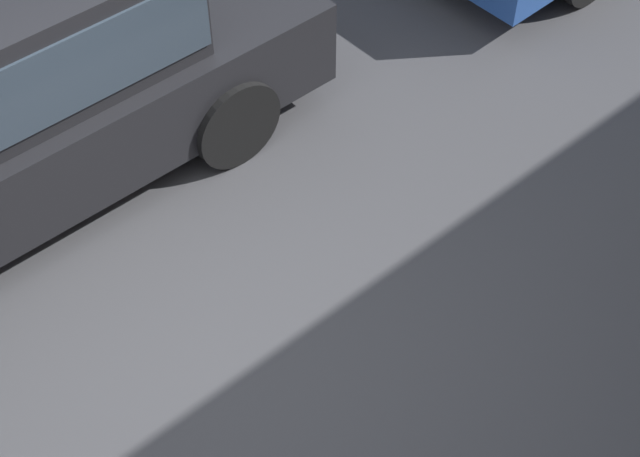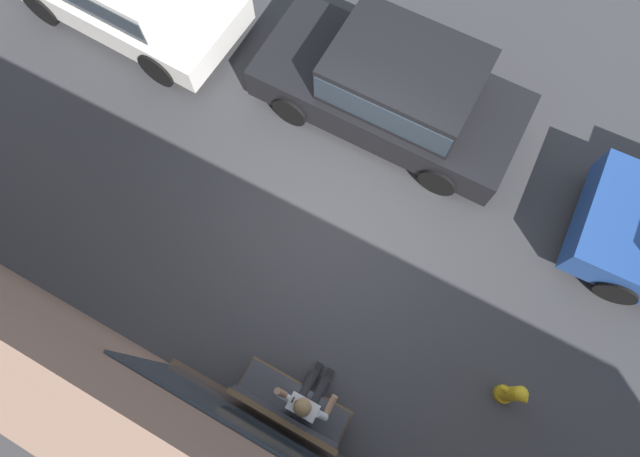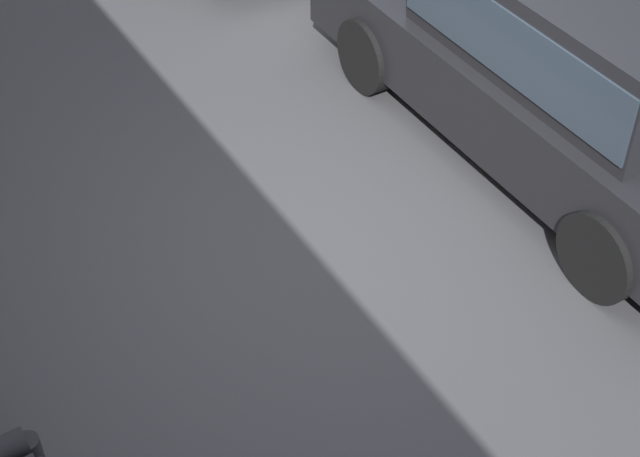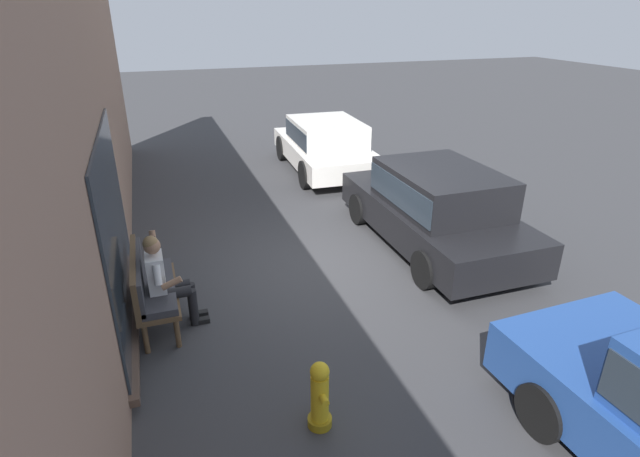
{
  "view_description": "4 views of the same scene",
  "coord_description": "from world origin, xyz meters",
  "px_view_note": "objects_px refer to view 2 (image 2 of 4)",
  "views": [
    {
      "loc": [
        1.33,
        2.6,
        4.59
      ],
      "look_at": [
        -0.59,
        0.35,
        1.08
      ],
      "focal_mm": 55.0,
      "sensor_mm": 36.0,
      "label": 1
    },
    {
      "loc": [
        -1.08,
        2.6,
        7.5
      ],
      "look_at": [
        -0.05,
        0.67,
        1.14
      ],
      "focal_mm": 28.0,
      "sensor_mm": 36.0,
      "label": 2
    },
    {
      "loc": [
        -4.02,
        2.6,
        4.53
      ],
      "look_at": [
        -0.68,
        0.57,
        0.97
      ],
      "focal_mm": 55.0,
      "sensor_mm": 36.0,
      "label": 3
    },
    {
      "loc": [
        -7.11,
        2.6,
        4.07
      ],
      "look_at": [
        -0.97,
        0.49,
        1.17
      ],
      "focal_mm": 28.0,
      "sensor_mm": 36.0,
      "label": 4
    }
  ],
  "objects_px": {
    "person_on_phone": "(308,399)",
    "fire_hydrant": "(512,394)",
    "parked_car_mid": "(396,86)",
    "bench": "(289,409)"
  },
  "relations": [
    {
      "from": "person_on_phone",
      "to": "fire_hydrant",
      "type": "xyz_separation_m",
      "value": [
        -2.4,
        -1.36,
        -0.35
      ]
    },
    {
      "from": "person_on_phone",
      "to": "fire_hydrant",
      "type": "height_order",
      "value": "person_on_phone"
    },
    {
      "from": "parked_car_mid",
      "to": "person_on_phone",
      "type": "bearing_deg",
      "value": 102.14
    },
    {
      "from": "person_on_phone",
      "to": "fire_hydrant",
      "type": "distance_m",
      "value": 2.78
    },
    {
      "from": "person_on_phone",
      "to": "parked_car_mid",
      "type": "bearing_deg",
      "value": -77.86
    },
    {
      "from": "bench",
      "to": "person_on_phone",
      "type": "relative_size",
      "value": 1.11
    },
    {
      "from": "person_on_phone",
      "to": "fire_hydrant",
      "type": "bearing_deg",
      "value": -150.32
    },
    {
      "from": "parked_car_mid",
      "to": "fire_hydrant",
      "type": "xyz_separation_m",
      "value": [
        -3.42,
        3.38,
        -0.42
      ]
    },
    {
      "from": "bench",
      "to": "parked_car_mid",
      "type": "relative_size",
      "value": 0.35
    },
    {
      "from": "fire_hydrant",
      "to": "parked_car_mid",
      "type": "bearing_deg",
      "value": -44.72
    }
  ]
}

